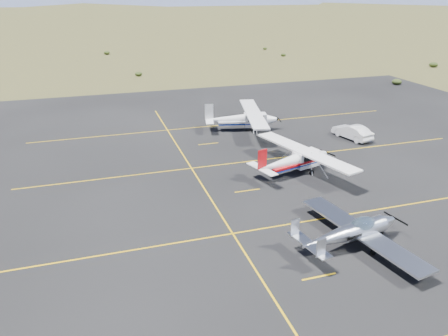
{
  "coord_description": "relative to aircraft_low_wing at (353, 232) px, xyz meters",
  "views": [
    {
      "loc": [
        -13.52,
        -20.2,
        14.29
      ],
      "look_at": [
        -4.49,
        8.61,
        1.6
      ],
      "focal_mm": 35.0,
      "sensor_mm": 36.0,
      "label": 1
    }
  ],
  "objects": [
    {
      "name": "aircraft_plain",
      "position": [
        1.37,
        23.06,
        0.3
      ],
      "size": [
        7.34,
        11.47,
        2.9
      ],
      "rotation": [
        0.0,
        0.0,
        -0.22
      ],
      "color": "white",
      "rests_on": "apron"
    },
    {
      "name": "apron",
      "position": [
        -0.26,
        8.43,
        -0.99
      ],
      "size": [
        72.0,
        72.0,
        0.02
      ],
      "primitive_type": "cube",
      "color": "black",
      "rests_on": "ground"
    },
    {
      "name": "sedan",
      "position": [
        10.92,
        17.11,
        -0.27
      ],
      "size": [
        2.49,
        4.58,
        1.43
      ],
      "primitive_type": "imported",
      "rotation": [
        0.0,
        0.0,
        3.38
      ],
      "color": "white",
      "rests_on": "apron"
    },
    {
      "name": "aircraft_low_wing",
      "position": [
        0.0,
        0.0,
        0.0
      ],
      "size": [
        6.96,
        9.6,
        2.07
      ],
      "rotation": [
        0.0,
        0.0,
        0.18
      ],
      "color": "silver",
      "rests_on": "apron"
    },
    {
      "name": "aircraft_cessna",
      "position": [
        1.51,
        10.88,
        0.23
      ],
      "size": [
        7.21,
        10.79,
        2.74
      ],
      "rotation": [
        0.0,
        0.0,
        0.27
      ],
      "color": "white",
      "rests_on": "apron"
    },
    {
      "name": "ground",
      "position": [
        -0.26,
        1.43,
        -0.99
      ],
      "size": [
        1600.0,
        1600.0,
        0.0
      ],
      "primitive_type": "plane",
      "color": "#383D1C",
      "rests_on": "ground"
    }
  ]
}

